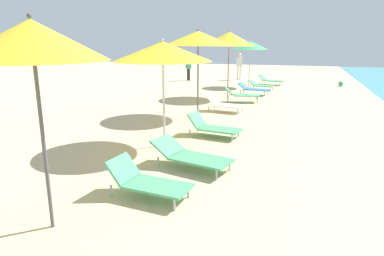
{
  "coord_description": "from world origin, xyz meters",
  "views": [
    {
      "loc": [
        2.85,
        4.59,
        2.48
      ],
      "look_at": [
        1.08,
        10.1,
        1.0
      ],
      "focal_mm": 31.98,
      "sensor_mm": 36.0,
      "label": 1
    }
  ],
  "objects_px": {
    "umbrella_third": "(32,40)",
    "lounger_farthest_shoreside": "(270,80)",
    "person_walking_mid": "(239,64)",
    "lounger_sixth_shoreside": "(253,88)",
    "umbrella_fifth": "(198,38)",
    "umbrella_farthest": "(250,45)",
    "lounger_farthest_inland": "(261,85)",
    "person_walking_near": "(188,66)",
    "lounger_third_shoreside": "(147,181)",
    "umbrella_sixth": "(229,39)",
    "lounger_fourth_inland": "(191,155)",
    "umbrella_fourth": "(163,51)",
    "lounger_sixth_inland": "(241,94)",
    "lounger_fifth_shoreside": "(225,104)",
    "beach_ball": "(341,84)",
    "lounger_fourth_shoreside": "(213,127)"
  },
  "relations": [
    {
      "from": "umbrella_third",
      "to": "lounger_farthest_shoreside",
      "type": "bearing_deg",
      "value": 85.33
    },
    {
      "from": "person_walking_mid",
      "to": "lounger_sixth_shoreside",
      "type": "bearing_deg",
      "value": -175.68
    },
    {
      "from": "umbrella_fifth",
      "to": "umbrella_farthest",
      "type": "relative_size",
      "value": 1.13
    },
    {
      "from": "lounger_farthest_inland",
      "to": "person_walking_near",
      "type": "distance_m",
      "value": 5.8
    },
    {
      "from": "lounger_third_shoreside",
      "to": "umbrella_sixth",
      "type": "height_order",
      "value": "umbrella_sixth"
    },
    {
      "from": "umbrella_third",
      "to": "umbrella_fifth",
      "type": "bearing_deg",
      "value": 91.4
    },
    {
      "from": "lounger_third_shoreside",
      "to": "lounger_fourth_inland",
      "type": "relative_size",
      "value": 0.81
    },
    {
      "from": "umbrella_fourth",
      "to": "lounger_sixth_inland",
      "type": "xyz_separation_m",
      "value": [
        0.72,
        6.59,
        -1.9
      ]
    },
    {
      "from": "lounger_fourth_inland",
      "to": "lounger_fifth_shoreside",
      "type": "bearing_deg",
      "value": 109.55
    },
    {
      "from": "umbrella_third",
      "to": "umbrella_fourth",
      "type": "height_order",
      "value": "umbrella_third"
    },
    {
      "from": "lounger_farthest_shoreside",
      "to": "beach_ball",
      "type": "relative_size",
      "value": 5.23
    },
    {
      "from": "umbrella_fourth",
      "to": "lounger_farthest_shoreside",
      "type": "distance_m",
      "value": 13.04
    },
    {
      "from": "lounger_sixth_inland",
      "to": "umbrella_farthest",
      "type": "bearing_deg",
      "value": 81.3
    },
    {
      "from": "umbrella_third",
      "to": "person_walking_mid",
      "type": "distance_m",
      "value": 18.95
    },
    {
      "from": "lounger_third_shoreside",
      "to": "lounger_fourth_inland",
      "type": "bearing_deg",
      "value": 85.95
    },
    {
      "from": "lounger_third_shoreside",
      "to": "person_walking_near",
      "type": "relative_size",
      "value": 0.92
    },
    {
      "from": "lounger_third_shoreside",
      "to": "beach_ball",
      "type": "relative_size",
      "value": 5.0
    },
    {
      "from": "lounger_farthest_inland",
      "to": "person_walking_mid",
      "type": "bearing_deg",
      "value": 124.52
    },
    {
      "from": "umbrella_fourth",
      "to": "lounger_sixth_shoreside",
      "type": "xyz_separation_m",
      "value": [
        0.89,
        8.78,
        -1.95
      ]
    },
    {
      "from": "lounger_fourth_shoreside",
      "to": "lounger_sixth_inland",
      "type": "bearing_deg",
      "value": 100.65
    },
    {
      "from": "lounger_fourth_shoreside",
      "to": "lounger_fourth_inland",
      "type": "relative_size",
      "value": 0.84
    },
    {
      "from": "lounger_sixth_shoreside",
      "to": "beach_ball",
      "type": "height_order",
      "value": "lounger_sixth_shoreside"
    },
    {
      "from": "lounger_sixth_inland",
      "to": "lounger_farthest_shoreside",
      "type": "distance_m",
      "value": 6.26
    },
    {
      "from": "lounger_sixth_shoreside",
      "to": "lounger_sixth_inland",
      "type": "height_order",
      "value": "lounger_sixth_inland"
    },
    {
      "from": "lounger_fifth_shoreside",
      "to": "person_walking_near",
      "type": "height_order",
      "value": "person_walking_near"
    },
    {
      "from": "lounger_farthest_inland",
      "to": "person_walking_mid",
      "type": "distance_m",
      "value": 4.87
    },
    {
      "from": "umbrella_farthest",
      "to": "lounger_farthest_inland",
      "type": "bearing_deg",
      "value": -52.86
    },
    {
      "from": "lounger_sixth_inland",
      "to": "person_walking_near",
      "type": "xyz_separation_m",
      "value": [
        -4.6,
        6.93,
        0.58
      ]
    },
    {
      "from": "lounger_fifth_shoreside",
      "to": "umbrella_sixth",
      "type": "xyz_separation_m",
      "value": [
        -0.55,
        3.1,
        2.27
      ]
    },
    {
      "from": "lounger_fourth_shoreside",
      "to": "person_walking_mid",
      "type": "height_order",
      "value": "person_walking_mid"
    },
    {
      "from": "umbrella_sixth",
      "to": "lounger_fifth_shoreside",
      "type": "bearing_deg",
      "value": -80.01
    },
    {
      "from": "person_walking_mid",
      "to": "lounger_fourth_inland",
      "type": "bearing_deg",
      "value": 175.12
    },
    {
      "from": "lounger_farthest_shoreside",
      "to": "lounger_third_shoreside",
      "type": "bearing_deg",
      "value": -82.21
    },
    {
      "from": "umbrella_fifth",
      "to": "lounger_fifth_shoreside",
      "type": "bearing_deg",
      "value": 53.37
    },
    {
      "from": "lounger_sixth_shoreside",
      "to": "lounger_sixth_inland",
      "type": "relative_size",
      "value": 0.97
    },
    {
      "from": "umbrella_fifth",
      "to": "lounger_fifth_shoreside",
      "type": "xyz_separation_m",
      "value": [
        0.71,
        0.96,
        -2.27
      ]
    },
    {
      "from": "umbrella_farthest",
      "to": "lounger_farthest_inland",
      "type": "height_order",
      "value": "umbrella_farthest"
    },
    {
      "from": "umbrella_sixth",
      "to": "lounger_farthest_shoreside",
      "type": "relative_size",
      "value": 1.99
    },
    {
      "from": "lounger_farthest_shoreside",
      "to": "person_walking_mid",
      "type": "relative_size",
      "value": 0.86
    },
    {
      "from": "lounger_sixth_shoreside",
      "to": "lounger_farthest_shoreside",
      "type": "distance_m",
      "value": 4.06
    },
    {
      "from": "lounger_farthest_inland",
      "to": "lounger_third_shoreside",
      "type": "bearing_deg",
      "value": -80.36
    },
    {
      "from": "person_walking_mid",
      "to": "beach_ball",
      "type": "distance_m",
      "value": 6.29
    },
    {
      "from": "lounger_third_shoreside",
      "to": "lounger_fourth_inland",
      "type": "distance_m",
      "value": 1.48
    },
    {
      "from": "person_walking_mid",
      "to": "lounger_fourth_shoreside",
      "type": "bearing_deg",
      "value": 175.62
    },
    {
      "from": "lounger_third_shoreside",
      "to": "lounger_farthest_shoreside",
      "type": "xyz_separation_m",
      "value": [
        0.52,
        15.51,
        0.01
      ]
    },
    {
      "from": "lounger_fifth_shoreside",
      "to": "lounger_sixth_shoreside",
      "type": "xyz_separation_m",
      "value": [
        0.41,
        4.29,
        0.02
      ]
    },
    {
      "from": "lounger_fourth_shoreside",
      "to": "lounger_farthest_inland",
      "type": "relative_size",
      "value": 1.06
    },
    {
      "from": "umbrella_third",
      "to": "lounger_sixth_shoreside",
      "type": "bearing_deg",
      "value": 85.79
    },
    {
      "from": "umbrella_fifth",
      "to": "lounger_sixth_shoreside",
      "type": "height_order",
      "value": "umbrella_fifth"
    },
    {
      "from": "lounger_sixth_shoreside",
      "to": "lounger_farthest_inland",
      "type": "distance_m",
      "value": 1.77
    }
  ]
}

